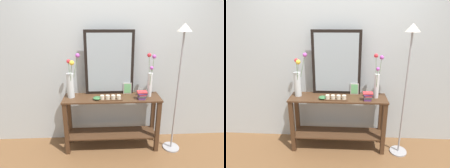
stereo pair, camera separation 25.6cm
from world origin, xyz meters
The scene contains 11 objects.
ground_plane centered at (0.00, 0.00, -0.01)m, with size 7.00×6.00×0.02m, color brown.
wall_back centered at (0.00, 0.30, 1.35)m, with size 6.40×0.08×2.70m, color #B2BCC1.
console_table centered at (0.00, 0.00, 0.49)m, with size 1.35×0.36×0.80m.
mirror_leaning centered at (-0.03, 0.15, 1.26)m, with size 0.68×0.03×0.90m.
tall_vase_left centered at (-0.56, 0.03, 1.03)m, with size 0.19×0.22×0.60m.
vase_right centered at (0.53, 0.01, 1.06)m, with size 0.14×0.20×0.61m.
candle_tray centered at (-0.02, -0.09, 0.83)m, with size 0.32×0.09×0.07m.
picture_frame_small centered at (0.23, 0.12, 0.89)m, with size 0.12×0.01×0.16m.
decorative_bowl centered at (-0.20, -0.07, 0.83)m, with size 0.11×0.11×0.04m.
book_stack centered at (0.40, -0.08, 0.86)m, with size 0.13×0.10×0.11m.
floor_lamp centered at (0.88, -0.09, 1.21)m, with size 0.24×0.24×1.79m.
Camera 2 is at (0.13, -2.42, 1.82)m, focal length 30.17 mm.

